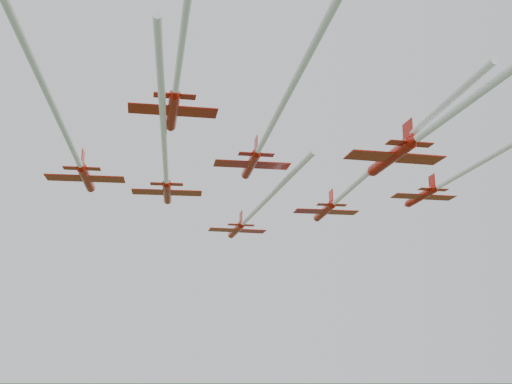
{
  "coord_description": "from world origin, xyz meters",
  "views": [
    {
      "loc": [
        3.16,
        -77.09,
        32.72
      ],
      "look_at": [
        -0.85,
        2.36,
        53.8
      ],
      "focal_mm": 45.0,
      "sensor_mm": 36.0,
      "label": 1
    }
  ],
  "objects_px": {
    "jet_row3_mid": "(265,138)",
    "jet_row3_right": "(465,172)",
    "jet_row3_left": "(58,117)",
    "jet_row4_left": "(186,14)",
    "jet_lead": "(249,217)",
    "jet_row2_right": "(350,189)",
    "jet_row4_right": "(478,94)",
    "jet_row2_left": "(166,167)"
  },
  "relations": [
    {
      "from": "jet_row3_right",
      "to": "jet_row2_left",
      "type": "bearing_deg",
      "value": 159.96
    },
    {
      "from": "jet_row2_right",
      "to": "jet_row4_left",
      "type": "distance_m",
      "value": 41.62
    },
    {
      "from": "jet_lead",
      "to": "jet_row3_mid",
      "type": "xyz_separation_m",
      "value": [
        3.5,
        -30.26,
        1.68
      ]
    },
    {
      "from": "jet_row2_right",
      "to": "jet_row3_right",
      "type": "relative_size",
      "value": 1.14
    },
    {
      "from": "jet_lead",
      "to": "jet_row2_right",
      "type": "relative_size",
      "value": 0.88
    },
    {
      "from": "jet_lead",
      "to": "jet_row2_right",
      "type": "xyz_separation_m",
      "value": [
        13.56,
        -16.77,
        -0.29
      ]
    },
    {
      "from": "jet_row3_left",
      "to": "jet_row4_right",
      "type": "xyz_separation_m",
      "value": [
        33.84,
        -3.82,
        -0.32
      ]
    },
    {
      "from": "jet_lead",
      "to": "jet_row2_left",
      "type": "xyz_separation_m",
      "value": [
        -8.53,
        -22.01,
        1.24
      ]
    },
    {
      "from": "jet_row2_right",
      "to": "jet_row3_mid",
      "type": "distance_m",
      "value": 16.95
    },
    {
      "from": "jet_row3_mid",
      "to": "jet_row4_left",
      "type": "bearing_deg",
      "value": -111.81
    },
    {
      "from": "jet_row2_left",
      "to": "jet_row4_right",
      "type": "distance_m",
      "value": 38.9
    },
    {
      "from": "jet_row3_mid",
      "to": "jet_lead",
      "type": "bearing_deg",
      "value": 84.43
    },
    {
      "from": "jet_row3_left",
      "to": "jet_row4_left",
      "type": "xyz_separation_m",
      "value": [
        12.61,
        -11.69,
        2.46
      ]
    },
    {
      "from": "jet_row3_mid",
      "to": "jet_row4_right",
      "type": "relative_size",
      "value": 0.72
    },
    {
      "from": "jet_row4_left",
      "to": "jet_row3_right",
      "type": "bearing_deg",
      "value": 36.06
    },
    {
      "from": "jet_row3_left",
      "to": "jet_row4_left",
      "type": "relative_size",
      "value": 1.09
    },
    {
      "from": "jet_row3_right",
      "to": "jet_row4_left",
      "type": "relative_size",
      "value": 0.75
    },
    {
      "from": "jet_row2_left",
      "to": "jet_row3_mid",
      "type": "height_order",
      "value": "jet_row3_mid"
    },
    {
      "from": "jet_row3_left",
      "to": "jet_row4_left",
      "type": "bearing_deg",
      "value": -53.13
    },
    {
      "from": "jet_row3_mid",
      "to": "jet_row2_left",
      "type": "bearing_deg",
      "value": 133.41
    },
    {
      "from": "jet_lead",
      "to": "jet_row4_left",
      "type": "xyz_separation_m",
      "value": [
        -0.84,
        -55.77,
        1.46
      ]
    },
    {
      "from": "jet_row3_mid",
      "to": "jet_row4_right",
      "type": "height_order",
      "value": "jet_row3_mid"
    },
    {
      "from": "jet_row3_mid",
      "to": "jet_row3_left",
      "type": "bearing_deg",
      "value": -152.96
    },
    {
      "from": "jet_lead",
      "to": "jet_row4_left",
      "type": "distance_m",
      "value": 55.8
    },
    {
      "from": "jet_row2_right",
      "to": "jet_row3_left",
      "type": "height_order",
      "value": "jet_row2_right"
    },
    {
      "from": "jet_row2_left",
      "to": "jet_row3_mid",
      "type": "xyz_separation_m",
      "value": [
        12.03,
        -8.25,
        0.44
      ]
    },
    {
      "from": "jet_row3_right",
      "to": "jet_row4_right",
      "type": "distance_m",
      "value": 22.44
    },
    {
      "from": "jet_row2_right",
      "to": "jet_row4_left",
      "type": "relative_size",
      "value": 0.85
    },
    {
      "from": "jet_row3_mid",
      "to": "jet_row3_right",
      "type": "height_order",
      "value": "jet_row3_mid"
    },
    {
      "from": "jet_row4_right",
      "to": "jet_row3_left",
      "type": "bearing_deg",
      "value": 158.51
    },
    {
      "from": "jet_row3_left",
      "to": "jet_row3_right",
      "type": "height_order",
      "value": "jet_row3_left"
    },
    {
      "from": "jet_row3_left",
      "to": "jet_row3_mid",
      "type": "height_order",
      "value": "jet_row3_mid"
    },
    {
      "from": "jet_lead",
      "to": "jet_row3_left",
      "type": "distance_m",
      "value": 46.1
    },
    {
      "from": "jet_row2_right",
      "to": "jet_row3_left",
      "type": "xyz_separation_m",
      "value": [
        -27.02,
        -27.32,
        -0.7
      ]
    },
    {
      "from": "jet_lead",
      "to": "jet_row2_left",
      "type": "bearing_deg",
      "value": -126.84
    },
    {
      "from": "jet_row3_right",
      "to": "jet_row4_left",
      "type": "distance_m",
      "value": 39.6
    },
    {
      "from": "jet_lead",
      "to": "jet_row2_right",
      "type": "height_order",
      "value": "jet_lead"
    },
    {
      "from": "jet_row3_left",
      "to": "jet_row3_right",
      "type": "bearing_deg",
      "value": 14.84
    },
    {
      "from": "jet_row3_left",
      "to": "jet_row3_mid",
      "type": "bearing_deg",
      "value": 28.89
    },
    {
      "from": "jet_row2_left",
      "to": "jet_row2_right",
      "type": "relative_size",
      "value": 0.98
    },
    {
      "from": "jet_row2_right",
      "to": "jet_row4_right",
      "type": "bearing_deg",
      "value": -89.14
    },
    {
      "from": "jet_row3_left",
      "to": "jet_row2_left",
      "type": "bearing_deg",
      "value": 67.12
    }
  ]
}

